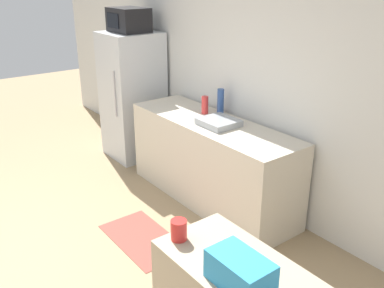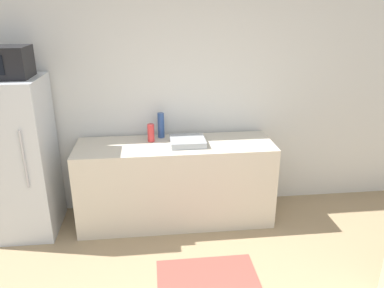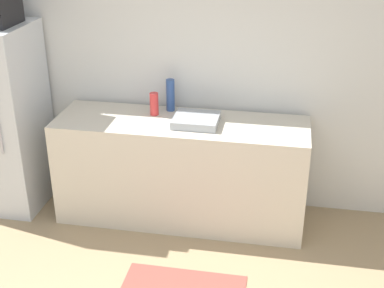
% 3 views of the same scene
% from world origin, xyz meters
% --- Properties ---
extents(wall_back, '(8.00, 0.06, 2.60)m').
position_xyz_m(wall_back, '(0.00, 2.69, 1.30)').
color(wall_back, silver).
rests_on(wall_back, ground_plane).
extents(refrigerator, '(0.63, 0.66, 1.57)m').
position_xyz_m(refrigerator, '(-1.52, 2.30, 0.78)').
color(refrigerator, silver).
rests_on(refrigerator, ground_plane).
extents(counter, '(2.00, 0.62, 0.86)m').
position_xyz_m(counter, '(0.02, 2.31, 0.43)').
color(counter, beige).
rests_on(counter, ground_plane).
extents(sink_basin, '(0.35, 0.32, 0.06)m').
position_xyz_m(sink_basin, '(0.14, 2.29, 0.89)').
color(sink_basin, '#9EA3A8').
rests_on(sink_basin, counter).
extents(bottle_tall, '(0.07, 0.07, 0.26)m').
position_xyz_m(bottle_tall, '(-0.11, 2.53, 1.00)').
color(bottle_tall, '#2D4C8C').
rests_on(bottle_tall, counter).
extents(bottle_short, '(0.07, 0.07, 0.18)m').
position_xyz_m(bottle_short, '(-0.22, 2.41, 0.96)').
color(bottle_short, red).
rests_on(bottle_short, counter).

